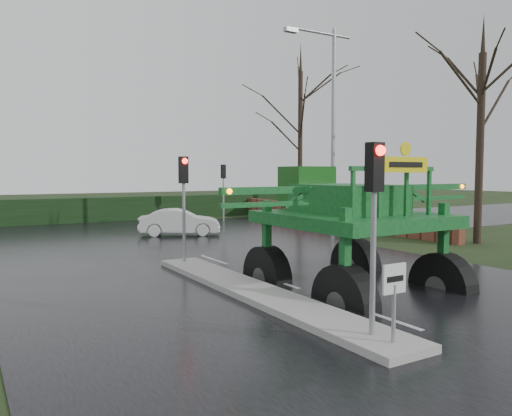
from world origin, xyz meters
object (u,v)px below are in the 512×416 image
traffic_signal_near (374,197)px  white_sedan (180,235)px  traffic_signal_mid (184,186)px  keep_left_sign (394,290)px  street_light_right (328,112)px  traffic_signal_far (223,180)px  crop_sprayer (339,208)px

traffic_signal_near → white_sedan: size_ratio=0.92×
traffic_signal_mid → white_sedan: size_ratio=0.92×
keep_left_sign → street_light_right: 17.23m
traffic_signal_mid → white_sedan: (2.90, 7.56, -2.59)m
traffic_signal_near → street_light_right: street_light_right is taller
traffic_signal_mid → keep_left_sign: bearing=-90.0°
keep_left_sign → white_sedan: bearing=80.1°
traffic_signal_near → traffic_signal_far: 22.42m
keep_left_sign → traffic_signal_mid: size_ratio=0.38×
crop_sprayer → white_sedan: (1.59, 13.60, -2.21)m
keep_left_sign → traffic_signal_near: (0.00, 0.49, 1.53)m
keep_left_sign → crop_sprayer: crop_sprayer is taller
crop_sprayer → white_sedan: bearing=83.2°
keep_left_sign → traffic_signal_far: bearing=70.1°
traffic_signal_far → crop_sprayer: 19.66m
traffic_signal_far → white_sedan: traffic_signal_far is taller
traffic_signal_near → traffic_signal_far: bearing=69.6°
street_light_right → crop_sprayer: street_light_right is taller
street_light_right → crop_sprayer: size_ratio=1.20×
white_sedan → keep_left_sign: bearing=-166.0°
traffic_signal_near → traffic_signal_mid: (0.00, 8.50, 0.00)m
traffic_signal_far → crop_sprayer: (-6.49, -18.55, -0.38)m
traffic_signal_near → traffic_signal_mid: bearing=90.0°
traffic_signal_far → crop_sprayer: crop_sprayer is taller
keep_left_sign → white_sedan: keep_left_sign is taller
traffic_signal_mid → street_light_right: size_ratio=0.35×
traffic_signal_mid → white_sedan: 8.50m
traffic_signal_near → keep_left_sign: bearing=-90.0°
keep_left_sign → traffic_signal_far: 22.93m
street_light_right → white_sedan: 9.42m
crop_sprayer → keep_left_sign: bearing=-114.0°
street_light_right → crop_sprayer: 13.88m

